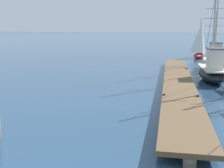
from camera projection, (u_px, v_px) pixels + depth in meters
floating_dock at (178, 81)px, 18.93m from camera, size 2.39×23.21×0.53m
fishing_boat_1 at (212, 71)px, 20.73m from camera, size 1.98×5.74×6.42m
fishing_boat_3 at (214, 63)px, 26.04m from camera, size 2.43×6.02×7.37m
distant_sailboat at (200, 40)px, 35.83m from camera, size 2.51×3.69×4.80m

